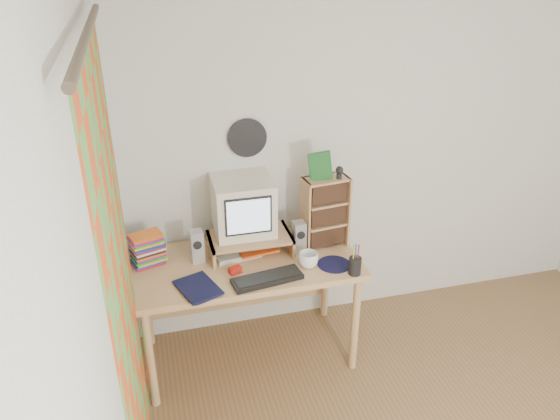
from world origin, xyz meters
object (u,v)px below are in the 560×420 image
keyboard (267,279)px  diary (182,292)px  crt_monitor (244,208)px  mug (308,260)px  cd_rack (325,212)px  dvd_stack (147,245)px  desk (244,274)px

keyboard → diary: (-0.50, -0.02, 0.01)m
crt_monitor → mug: (0.33, -0.31, -0.25)m
crt_monitor → cd_rack: size_ratio=0.79×
crt_monitor → mug: bearing=-42.6°
dvd_stack → mug: dvd_stack is taller
crt_monitor → diary: crt_monitor is taller
crt_monitor → cd_rack: same height
diary → cd_rack: bearing=0.5°
desk → crt_monitor: (0.03, 0.09, 0.43)m
crt_monitor → dvd_stack: size_ratio=1.40×
crt_monitor → keyboard: bearing=-82.3°
desk → crt_monitor: bearing=72.1°
desk → cd_rack: size_ratio=2.98×
desk → dvd_stack: 0.64m
diary → dvd_stack: bearing=93.5°
keyboard → cd_rack: (0.46, 0.33, 0.22)m
dvd_stack → diary: bearing=-85.1°
keyboard → mug: 0.30m
diary → crt_monitor: bearing=23.4°
desk → diary: 0.56m
desk → dvd_stack: size_ratio=5.31×
diary → keyboard: bearing=-17.2°
cd_rack → diary: bearing=-167.1°
mug → cd_rack: bearing=52.9°
crt_monitor → keyboard: size_ratio=0.88×
crt_monitor → dvd_stack: bearing=-176.9°
desk → diary: (-0.42, -0.33, 0.16)m
keyboard → mug: size_ratio=3.44×
desk → crt_monitor: crt_monitor is taller
desk → keyboard: size_ratio=3.35×
mug → crt_monitor: bearing=137.0°
dvd_stack → diary: dvd_stack is taller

